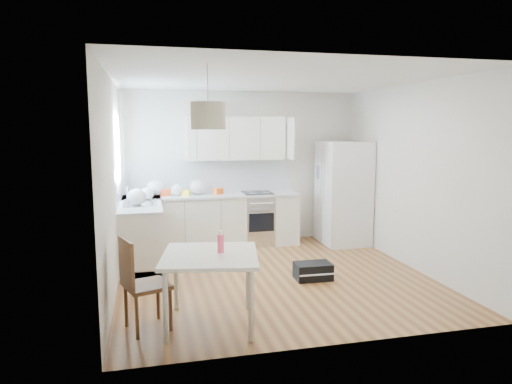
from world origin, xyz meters
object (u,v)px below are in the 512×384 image
Objects in this scene: dining_table at (210,262)px; gym_bag at (313,271)px; dining_chair at (147,283)px; refrigerator at (344,193)px.

dining_table is 2.00m from gym_bag.
dining_chair is at bearing -173.61° from dining_table.
refrigerator is 4.04m from dining_table.
refrigerator is at bearing 20.34° from dining_chair.
refrigerator is at bearing 56.70° from gym_bag.
refrigerator is 1.61× the size of dining_table.
dining_table is 0.67m from dining_chair.
dining_chair is (-0.64, 0.05, -0.19)m from dining_table.
dining_table is at bearing -142.83° from gym_bag.
refrigerator is 3.72× the size of gym_bag.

